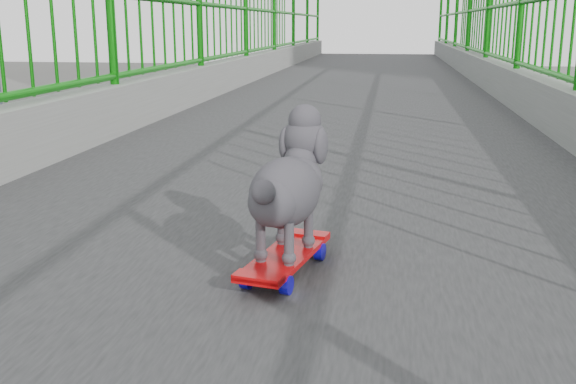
# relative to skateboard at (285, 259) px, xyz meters

# --- Properties ---
(railing) EXTENTS (3.00, 24.00, 1.42)m
(railing) POSITION_rel_skateboard_xyz_m (-0.06, 2.37, 0.17)
(railing) COLOR gray
(railing) RESTS_ON footbridge
(skateboard) EXTENTS (0.21, 0.45, 0.06)m
(skateboard) POSITION_rel_skateboard_xyz_m (0.00, 0.00, 0.00)
(skateboard) COLOR red
(skateboard) RESTS_ON footbridge
(poodle) EXTENTS (0.23, 0.42, 0.36)m
(poodle) POSITION_rel_skateboard_xyz_m (0.00, 0.02, 0.21)
(poodle) COLOR #333036
(poodle) RESTS_ON skateboard
(car_5) EXTENTS (1.56, 4.48, 1.48)m
(car_5) POSITION_rel_skateboard_xyz_m (-6.06, 18.49, -6.30)
(car_5) COLOR #B70907
(car_5) RESTS_ON ground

